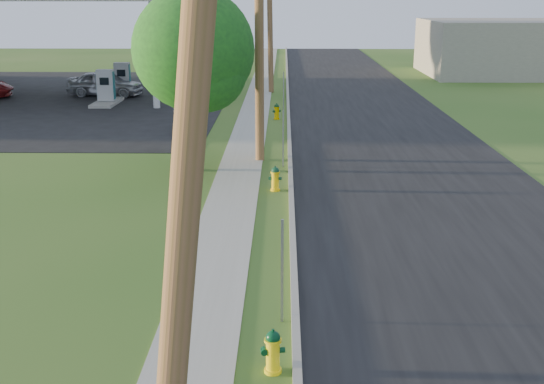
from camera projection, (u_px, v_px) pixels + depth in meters
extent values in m
cube|color=black|center=(442.00, 222.00, 18.14)|extent=(8.00, 120.00, 0.02)
cube|color=gray|center=(292.00, 219.00, 18.19)|extent=(0.15, 120.00, 0.15)
cube|color=#9A988C|center=(227.00, 221.00, 18.24)|extent=(1.50, 120.00, 0.03)
cube|color=black|center=(5.00, 98.00, 39.61)|extent=(26.00, 28.00, 0.02)
cylinder|color=brown|center=(191.00, 116.00, 6.34)|extent=(1.31, 0.32, 9.48)
cylinder|color=brown|center=(259.00, 23.00, 23.58)|extent=(0.32, 0.32, 9.80)
cylinder|color=brown|center=(270.00, 13.00, 40.91)|extent=(0.49, 0.32, 9.50)
cube|color=gray|center=(282.00, 272.00, 12.37)|extent=(0.05, 0.04, 2.00)
cube|color=gray|center=(283.00, 139.00, 23.70)|extent=(0.05, 0.04, 2.00)
cube|color=gray|center=(284.00, 91.00, 35.41)|extent=(0.05, 0.04, 2.00)
cylinder|color=silver|center=(154.00, 56.00, 35.52)|extent=(0.36, 0.36, 5.50)
cylinder|color=silver|center=(174.00, 47.00, 41.85)|extent=(0.36, 0.36, 5.50)
cube|color=gray|center=(107.00, 103.00, 37.56)|extent=(1.20, 3.20, 0.18)
cube|color=#9EA0A3|center=(106.00, 85.00, 37.29)|extent=(0.90, 0.50, 1.70)
cube|color=#0E5760|center=(106.00, 85.00, 37.29)|extent=(0.94, 0.40, 1.50)
cube|color=black|center=(104.00, 81.00, 36.96)|extent=(0.50, 0.02, 0.40)
cube|color=gray|center=(123.00, 93.00, 41.40)|extent=(1.20, 3.20, 0.18)
cube|color=#9EA0A3|center=(122.00, 77.00, 41.13)|extent=(0.90, 0.50, 1.70)
cube|color=#0E5760|center=(122.00, 77.00, 41.13)|extent=(0.94, 0.40, 1.50)
cube|color=black|center=(121.00, 73.00, 40.80)|extent=(0.50, 0.02, 0.40)
cylinder|color=gray|center=(174.00, 74.00, 29.60)|extent=(0.24, 0.24, 5.00)
cube|color=gray|center=(521.00, 48.00, 50.97)|extent=(14.00, 10.00, 4.00)
cylinder|color=#3C2C1A|center=(196.00, 125.00, 23.06)|extent=(0.30, 0.30, 3.15)
sphere|color=#1B491A|center=(193.00, 49.00, 22.35)|extent=(4.04, 4.04, 4.04)
sphere|color=#1B491A|center=(205.00, 70.00, 22.24)|extent=(2.77, 2.77, 2.77)
cylinder|color=#3C2C1A|center=(188.00, 50.00, 48.93)|extent=(0.30, 0.30, 3.97)
sphere|color=#1B491A|center=(186.00, 4.00, 48.05)|extent=(5.08, 5.08, 5.08)
sphere|color=#1B491A|center=(192.00, 16.00, 47.97)|extent=(3.50, 3.50, 3.50)
cylinder|color=yellow|center=(273.00, 370.00, 10.95)|extent=(0.28, 0.28, 0.06)
cylinder|color=yellow|center=(273.00, 355.00, 10.87)|extent=(0.22, 0.22, 0.61)
cylinder|color=yellow|center=(273.00, 340.00, 10.80)|extent=(0.28, 0.28, 0.04)
sphere|color=#05371B|center=(273.00, 338.00, 10.79)|extent=(0.23, 0.23, 0.23)
cylinder|color=#05371B|center=(273.00, 331.00, 10.75)|extent=(0.05, 0.05, 0.06)
cylinder|color=#05371B|center=(274.00, 355.00, 10.71)|extent=(0.13, 0.14, 0.11)
cylinder|color=#05371B|center=(264.00, 351.00, 10.83)|extent=(0.11, 0.11, 0.09)
cylinder|color=#05371B|center=(282.00, 350.00, 10.87)|extent=(0.11, 0.11, 0.09)
cylinder|color=yellow|center=(275.00, 190.00, 21.06)|extent=(0.29, 0.29, 0.06)
cylinder|color=yellow|center=(275.00, 181.00, 20.98)|extent=(0.23, 0.23, 0.63)
cylinder|color=yellow|center=(275.00, 172.00, 20.90)|extent=(0.29, 0.29, 0.04)
sphere|color=#103E23|center=(275.00, 171.00, 20.89)|extent=(0.24, 0.24, 0.24)
cylinder|color=#103E23|center=(275.00, 167.00, 20.85)|extent=(0.05, 0.05, 0.06)
cylinder|color=#103E23|center=(274.00, 179.00, 20.82)|extent=(0.14, 0.15, 0.12)
cylinder|color=#103E23|center=(271.00, 178.00, 20.98)|extent=(0.12, 0.11, 0.09)
cylinder|color=#103E23|center=(280.00, 178.00, 20.92)|extent=(0.12, 0.11, 0.09)
cylinder|color=#DEAC00|center=(277.00, 119.00, 33.06)|extent=(0.29, 0.29, 0.06)
cylinder|color=#DEAC00|center=(277.00, 113.00, 32.98)|extent=(0.23, 0.23, 0.63)
cylinder|color=#DEAC00|center=(277.00, 107.00, 32.90)|extent=(0.29, 0.29, 0.04)
sphere|color=#0D3715|center=(277.00, 106.00, 32.89)|extent=(0.24, 0.24, 0.24)
cylinder|color=#0D3715|center=(277.00, 104.00, 32.86)|extent=(0.05, 0.05, 0.06)
cylinder|color=#0D3715|center=(278.00, 112.00, 32.83)|extent=(0.16, 0.16, 0.12)
cylinder|color=#0D3715|center=(274.00, 111.00, 32.90)|extent=(0.13, 0.13, 0.09)
cylinder|color=#0D3715|center=(279.00, 111.00, 33.01)|extent=(0.13, 0.13, 0.09)
imported|color=#AEB0B5|center=(105.00, 84.00, 40.38)|extent=(4.61, 2.37, 1.50)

